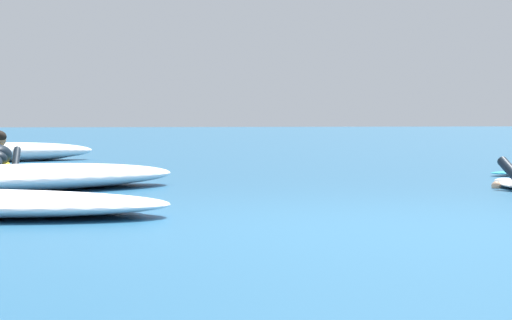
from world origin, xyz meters
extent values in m
plane|color=#235B84|center=(0.00, 10.00, 0.00)|extent=(120.00, 120.00, 0.00)
ellipsoid|color=white|center=(2.47, 3.03, 0.05)|extent=(0.19, 0.20, 0.06)
sphere|color=tan|center=(2.24, 2.75, 0.02)|extent=(0.09, 0.09, 0.09)
ellipsoid|color=yellow|center=(-2.24, 7.68, 0.05)|extent=(0.21, 0.21, 0.06)
cylinder|color=black|center=(-2.05, 7.00, 0.12)|extent=(0.12, 0.58, 0.33)
sphere|color=tan|center=(-2.04, 7.36, 0.02)|extent=(0.09, 0.09, 0.09)
ellipsoid|color=white|center=(-1.91, 3.51, 0.12)|extent=(3.06, 2.13, 0.23)
ellipsoid|color=white|center=(-1.31, 3.94, 0.08)|extent=(1.16, 0.92, 0.16)
ellipsoid|color=white|center=(-1.70, 9.79, 0.10)|extent=(1.15, 0.88, 0.20)
ellipsoid|color=white|center=(-1.66, 1.22, 0.06)|extent=(1.13, 0.69, 0.12)
camera|label=1|loc=(-1.89, -5.22, 0.63)|focal=67.41mm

